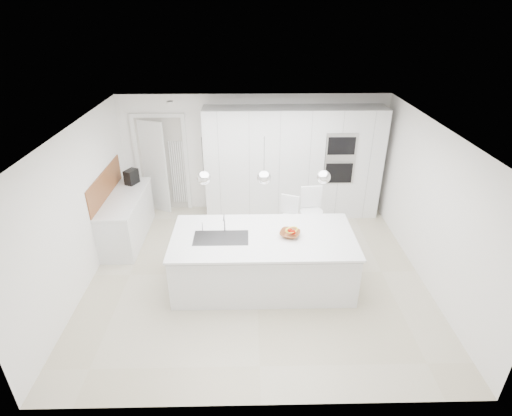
{
  "coord_description": "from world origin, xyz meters",
  "views": [
    {
      "loc": [
        -0.12,
        -5.52,
        4.13
      ],
      "look_at": [
        0.0,
        0.3,
        1.1
      ],
      "focal_mm": 28.0,
      "sensor_mm": 36.0,
      "label": 1
    }
  ],
  "objects_px": {
    "espresso_machine": "(131,177)",
    "bar_stool_left": "(290,225)",
    "bar_stool_right": "(311,221)",
    "island_base": "(263,263)",
    "fruit_bowl": "(290,234)"
  },
  "relations": [
    {
      "from": "island_base",
      "to": "fruit_bowl",
      "type": "distance_m",
      "value": 0.66
    },
    {
      "from": "espresso_machine",
      "to": "bar_stool_left",
      "type": "relative_size",
      "value": 0.27
    },
    {
      "from": "fruit_bowl",
      "to": "bar_stool_left",
      "type": "relative_size",
      "value": 0.3
    },
    {
      "from": "espresso_machine",
      "to": "bar_stool_right",
      "type": "xyz_separation_m",
      "value": [
        3.43,
        -1.08,
        -0.44
      ]
    },
    {
      "from": "island_base",
      "to": "espresso_machine",
      "type": "bearing_deg",
      "value": 140.37
    },
    {
      "from": "bar_stool_left",
      "to": "bar_stool_right",
      "type": "xyz_separation_m",
      "value": [
        0.38,
        0.01,
        0.08
      ]
    },
    {
      "from": "espresso_machine",
      "to": "fruit_bowl",
      "type": "bearing_deg",
      "value": -10.17
    },
    {
      "from": "espresso_machine",
      "to": "bar_stool_right",
      "type": "height_order",
      "value": "bar_stool_right"
    },
    {
      "from": "espresso_machine",
      "to": "bar_stool_right",
      "type": "bearing_deg",
      "value": 7.29
    },
    {
      "from": "espresso_machine",
      "to": "bar_stool_left",
      "type": "height_order",
      "value": "espresso_machine"
    },
    {
      "from": "island_base",
      "to": "fruit_bowl",
      "type": "height_order",
      "value": "fruit_bowl"
    },
    {
      "from": "island_base",
      "to": "espresso_machine",
      "type": "distance_m",
      "value": 3.34
    },
    {
      "from": "bar_stool_right",
      "to": "bar_stool_left",
      "type": "bearing_deg",
      "value": 174.85
    },
    {
      "from": "bar_stool_left",
      "to": "bar_stool_right",
      "type": "distance_m",
      "value": 0.39
    },
    {
      "from": "fruit_bowl",
      "to": "bar_stool_right",
      "type": "height_order",
      "value": "bar_stool_right"
    }
  ]
}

